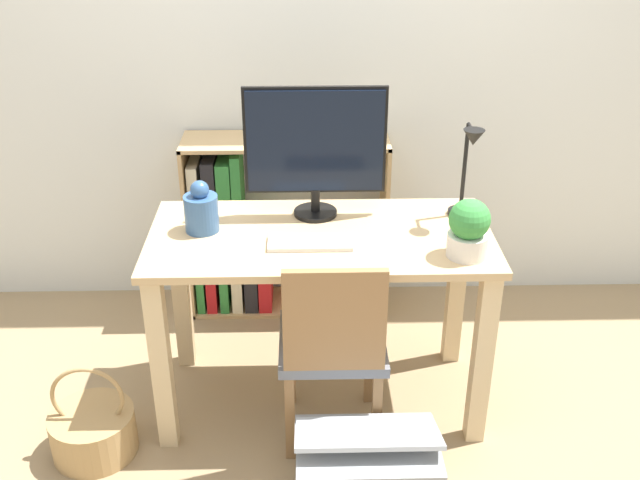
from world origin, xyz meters
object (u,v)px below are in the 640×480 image
basket (93,430)px  storage_box (367,473)px  desk_lamp (468,164)px  potted_plant (469,229)px  chair (333,343)px  bookshelf (249,234)px  monitor (315,145)px  keyboard (310,243)px  vase (201,210)px

basket → storage_box: basket is taller
desk_lamp → potted_plant: desk_lamp is taller
desk_lamp → chair: desk_lamp is taller
potted_plant → basket: potted_plant is taller
potted_plant → bookshelf: size_ratio=0.23×
bookshelf → basket: bookshelf is taller
desk_lamp → potted_plant: (-0.04, -0.29, -0.13)m
monitor → bookshelf: bearing=119.2°
keyboard → desk_lamp: desk_lamp is taller
monitor → potted_plant: monitor is taller
vase → storage_box: bearing=-47.0°
potted_plant → basket: bearing=-175.0°
chair → storage_box: chair is taller
chair → keyboard: bearing=117.9°
bookshelf → storage_box: 1.45m
vase → desk_lamp: bearing=3.3°
monitor → chair: bearing=-82.7°
monitor → basket: 1.39m
vase → bookshelf: vase is taller
vase → basket: 0.94m
desk_lamp → potted_plant: bearing=-98.7°
potted_plant → chair: 0.65m
desk_lamp → bookshelf: bearing=144.4°
monitor → potted_plant: bearing=-34.0°
potted_plant → bookshelf: bearing=132.6°
vase → desk_lamp: desk_lamp is taller
monitor → desk_lamp: (0.58, -0.08, -0.06)m
potted_plant → storage_box: (-0.37, -0.41, -0.74)m
potted_plant → desk_lamp: bearing=81.3°
chair → basket: (-0.92, -0.05, -0.35)m
monitor → potted_plant: 0.67m
keyboard → basket: size_ratio=0.79×
monitor → potted_plant: size_ratio=2.51×
monitor → keyboard: bearing=-95.4°
bookshelf → storage_box: bearing=-70.4°
vase → potted_plant: size_ratio=0.94×
potted_plant → bookshelf: 1.35m
bookshelf → storage_box: size_ratio=1.92×
monitor → basket: size_ratio=1.38×
storage_box → potted_plant: bearing=48.1°
vase → basket: (-0.43, -0.35, -0.76)m
monitor → desk_lamp: 0.59m
chair → bookshelf: (-0.37, 1.00, -0.05)m
monitor → chair: monitor is taller
keyboard → basket: bearing=-165.4°
desk_lamp → chair: size_ratio=0.47×
keyboard → chair: bearing=-64.5°
desk_lamp → chair: 0.85m
storage_box → desk_lamp: bearing=59.3°
chair → storage_box: bearing=-70.1°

